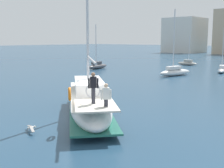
{
  "coord_description": "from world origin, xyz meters",
  "views": [
    {
      "loc": [
        11.67,
        -10.64,
        4.67
      ],
      "look_at": [
        -0.76,
        3.04,
        1.8
      ],
      "focal_mm": 46.22,
      "sensor_mm": 36.0,
      "label": 1
    }
  ],
  "objects_px": {
    "seagull": "(31,128)",
    "main_sailboat": "(90,102)",
    "moored_sloop_far": "(175,71)",
    "moored_cutter_right": "(222,69)",
    "moored_sloop_near": "(187,63)",
    "moored_catamaran": "(97,66)"
  },
  "relations": [
    {
      "from": "seagull",
      "to": "main_sailboat",
      "type": "bearing_deg",
      "value": 89.05
    },
    {
      "from": "moored_sloop_far",
      "to": "moored_cutter_right",
      "type": "height_order",
      "value": "moored_sloop_far"
    },
    {
      "from": "seagull",
      "to": "moored_cutter_right",
      "type": "bearing_deg",
      "value": 95.68
    },
    {
      "from": "moored_sloop_near",
      "to": "moored_catamaran",
      "type": "xyz_separation_m",
      "value": [
        -7.51,
        -15.68,
        0.09
      ]
    },
    {
      "from": "main_sailboat",
      "to": "seagull",
      "type": "distance_m",
      "value": 4.1
    },
    {
      "from": "main_sailboat",
      "to": "moored_sloop_far",
      "type": "distance_m",
      "value": 22.16
    },
    {
      "from": "moored_sloop_far",
      "to": "moored_cutter_right",
      "type": "xyz_separation_m",
      "value": [
        3.08,
        7.64,
        -0.11
      ]
    },
    {
      "from": "moored_catamaran",
      "to": "moored_sloop_near",
      "type": "bearing_deg",
      "value": 64.4
    },
    {
      "from": "moored_catamaran",
      "to": "seagull",
      "type": "bearing_deg",
      "value": -50.94
    },
    {
      "from": "main_sailboat",
      "to": "moored_sloop_near",
      "type": "distance_m",
      "value": 38.53
    },
    {
      "from": "main_sailboat",
      "to": "moored_catamaran",
      "type": "bearing_deg",
      "value": 134.22
    },
    {
      "from": "moored_sloop_near",
      "to": "moored_cutter_right",
      "type": "bearing_deg",
      "value": -39.05
    },
    {
      "from": "moored_sloop_near",
      "to": "moored_sloop_far",
      "type": "distance_m",
      "value": 16.41
    },
    {
      "from": "moored_sloop_far",
      "to": "moored_catamaran",
      "type": "height_order",
      "value": "moored_sloop_far"
    },
    {
      "from": "moored_sloop_far",
      "to": "moored_catamaran",
      "type": "relative_size",
      "value": 1.2
    },
    {
      "from": "moored_sloop_far",
      "to": "seagull",
      "type": "xyz_separation_m",
      "value": [
        6.35,
        -25.25,
        -0.35
      ]
    },
    {
      "from": "main_sailboat",
      "to": "moored_sloop_near",
      "type": "xyz_separation_m",
      "value": [
        -12.64,
        36.39,
        -0.47
      ]
    },
    {
      "from": "moored_cutter_right",
      "to": "main_sailboat",
      "type": "bearing_deg",
      "value": -83.39
    },
    {
      "from": "moored_catamaran",
      "to": "seagull",
      "type": "height_order",
      "value": "moored_catamaran"
    },
    {
      "from": "moored_sloop_far",
      "to": "seagull",
      "type": "bearing_deg",
      "value": -75.88
    },
    {
      "from": "moored_sloop_far",
      "to": "main_sailboat",
      "type": "bearing_deg",
      "value": -73.17
    },
    {
      "from": "main_sailboat",
      "to": "moored_cutter_right",
      "type": "height_order",
      "value": "main_sailboat"
    }
  ]
}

